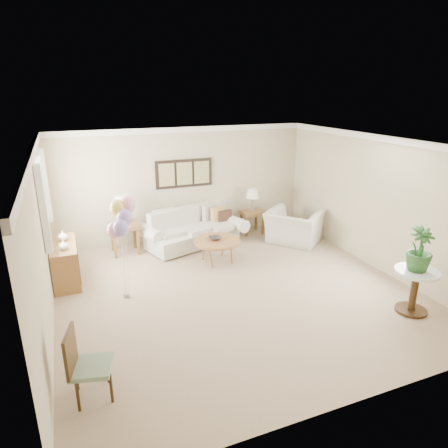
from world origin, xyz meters
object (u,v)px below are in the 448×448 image
at_px(armchair, 294,227).
at_px(sofa, 193,231).
at_px(coffee_table, 217,242).
at_px(balloon_cluster, 121,218).
at_px(accent_chair, 85,363).

bearing_deg(armchair, sofa, 33.01).
relative_size(coffee_table, armchair, 0.82).
relative_size(sofa, balloon_cluster, 1.44).
bearing_deg(armchair, accent_chair, 87.20).
height_order(coffee_table, armchair, armchair).
xyz_separation_m(sofa, balloon_cluster, (-1.79, -1.92, 1.09)).
bearing_deg(balloon_cluster, armchair, 16.22).
xyz_separation_m(coffee_table, balloon_cluster, (-1.96, -0.80, 0.98)).
relative_size(armchair, accent_chair, 1.27).
distance_m(coffee_table, armchair, 2.07).
bearing_deg(accent_chair, armchair, 35.25).
bearing_deg(balloon_cluster, coffee_table, 22.06).
xyz_separation_m(sofa, coffee_table, (0.17, -1.13, 0.11)).
distance_m(accent_chair, balloon_cluster, 2.56).
height_order(accent_chair, balloon_cluster, balloon_cluster).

